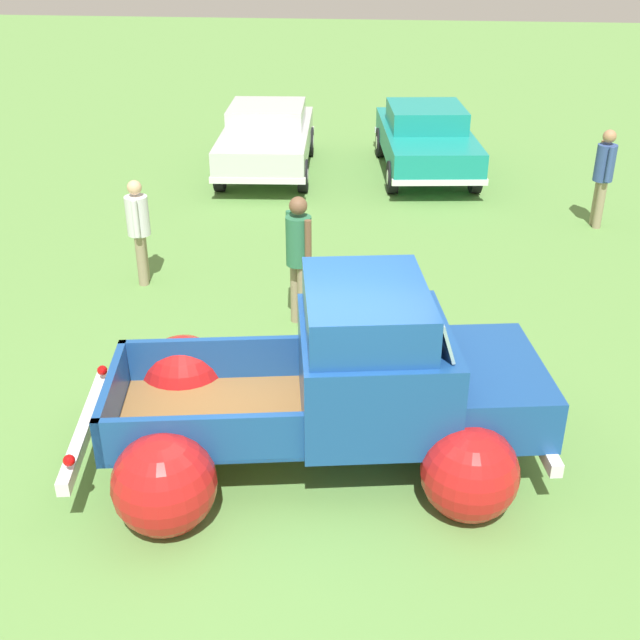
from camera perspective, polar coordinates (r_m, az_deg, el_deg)
The scene contains 7 objects.
ground_plane at distance 8.25m, azimuth -0.80°, elevation -9.88°, with size 80.00×80.00×0.00m, color #609347.
vintage_pickup_truck at distance 7.84m, azimuth 2.01°, elevation -5.36°, with size 4.87×3.36×1.96m.
show_car_0 at distance 17.46m, azimuth -3.89°, elevation 13.25°, with size 2.23×4.45×1.43m.
show_car_1 at distance 17.47m, azimuth 7.73°, elevation 13.08°, with size 2.41×4.55×1.43m.
spectator_0 at distance 12.00m, azimuth -13.11°, elevation 6.71°, with size 0.40×0.54×1.62m.
spectator_1 at distance 10.37m, azimuth -1.56°, elevation 4.93°, with size 0.48×0.48×1.82m.
spectator_2 at distance 14.88m, azimuth 20.00°, elevation 10.12°, with size 0.38×0.54×1.76m.
Camera 1 is at (0.86, -6.53, 4.98)m, focal length 43.80 mm.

